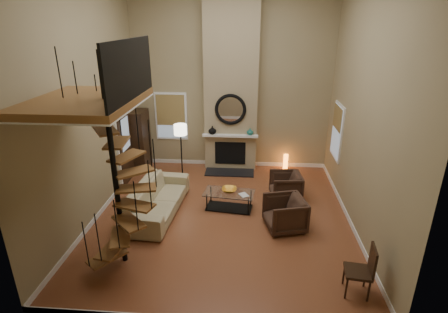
# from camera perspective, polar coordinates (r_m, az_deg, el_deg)

# --- Properties ---
(ground) EXTENTS (6.00, 6.50, 0.01)m
(ground) POSITION_cam_1_polar(r_m,az_deg,el_deg) (8.65, -0.21, -9.68)
(ground) COLOR #9E5833
(ground) RESTS_ON ground
(back_wall) EXTENTS (6.00, 0.02, 5.50)m
(back_wall) POSITION_cam_1_polar(r_m,az_deg,el_deg) (10.78, 1.22, 12.29)
(back_wall) COLOR #9B8C64
(back_wall) RESTS_ON ground
(front_wall) EXTENTS (6.00, 0.02, 5.50)m
(front_wall) POSITION_cam_1_polar(r_m,az_deg,el_deg) (4.51, -3.66, -0.93)
(front_wall) COLOR #9B8C64
(front_wall) RESTS_ON ground
(left_wall) EXTENTS (0.02, 6.50, 5.50)m
(left_wall) POSITION_cam_1_polar(r_m,az_deg,el_deg) (8.39, -21.34, 8.20)
(left_wall) COLOR #9B8C64
(left_wall) RESTS_ON ground
(right_wall) EXTENTS (0.02, 6.50, 5.50)m
(right_wall) POSITION_cam_1_polar(r_m,az_deg,el_deg) (7.94, 22.08, 7.41)
(right_wall) COLOR #9B8C64
(right_wall) RESTS_ON ground
(baseboard_back) EXTENTS (6.00, 0.02, 0.12)m
(baseboard_back) POSITION_cam_1_polar(r_m,az_deg,el_deg) (11.51, 1.12, -1.06)
(baseboard_back) COLOR white
(baseboard_back) RESTS_ON ground
(baseboard_left) EXTENTS (0.02, 6.50, 0.12)m
(baseboard_left) POSITION_cam_1_polar(r_m,az_deg,el_deg) (9.32, -19.06, -8.06)
(baseboard_left) COLOR white
(baseboard_left) RESTS_ON ground
(baseboard_right) EXTENTS (0.02, 6.50, 0.12)m
(baseboard_right) POSITION_cam_1_polar(r_m,az_deg,el_deg) (8.91, 19.60, -9.55)
(baseboard_right) COLOR white
(baseboard_right) RESTS_ON ground
(chimney_breast) EXTENTS (1.60, 0.38, 5.50)m
(chimney_breast) POSITION_cam_1_polar(r_m,az_deg,el_deg) (10.59, 1.16, 12.13)
(chimney_breast) COLOR tan
(chimney_breast) RESTS_ON ground
(hearth) EXTENTS (1.50, 0.60, 0.04)m
(hearth) POSITION_cam_1_polar(r_m,az_deg,el_deg) (10.91, 0.90, -2.59)
(hearth) COLOR black
(hearth) RESTS_ON ground
(firebox) EXTENTS (0.95, 0.02, 0.72)m
(firebox) POSITION_cam_1_polar(r_m,az_deg,el_deg) (10.98, 1.01, 0.55)
(firebox) COLOR black
(firebox) RESTS_ON chimney_breast
(mantel) EXTENTS (1.70, 0.18, 0.06)m
(mantel) POSITION_cam_1_polar(r_m,az_deg,el_deg) (10.70, 1.01, 3.40)
(mantel) COLOR white
(mantel) RESTS_ON chimney_breast
(mirror_frame) EXTENTS (0.94, 0.10, 0.94)m
(mirror_frame) POSITION_cam_1_polar(r_m,az_deg,el_deg) (10.54, 1.06, 7.64)
(mirror_frame) COLOR black
(mirror_frame) RESTS_ON chimney_breast
(mirror_disc) EXTENTS (0.80, 0.01, 0.80)m
(mirror_disc) POSITION_cam_1_polar(r_m,az_deg,el_deg) (10.55, 1.06, 7.65)
(mirror_disc) COLOR white
(mirror_disc) RESTS_ON chimney_breast
(vase_left) EXTENTS (0.24, 0.24, 0.25)m
(vase_left) POSITION_cam_1_polar(r_m,az_deg,el_deg) (10.74, -1.91, 4.32)
(vase_left) COLOR black
(vase_left) RESTS_ON mantel
(vase_right) EXTENTS (0.20, 0.20, 0.21)m
(vase_right) POSITION_cam_1_polar(r_m,az_deg,el_deg) (10.68, 4.25, 4.07)
(vase_right) COLOR #1C6258
(vase_right) RESTS_ON mantel
(window_back) EXTENTS (1.02, 0.06, 1.52)m
(window_back) POSITION_cam_1_polar(r_m,az_deg,el_deg) (11.26, -8.59, 6.58)
(window_back) COLOR white
(window_back) RESTS_ON back_wall
(window_right) EXTENTS (0.06, 1.02, 1.52)m
(window_right) POSITION_cam_1_polar(r_m,az_deg,el_deg) (10.08, 17.91, 4.03)
(window_right) COLOR white
(window_right) RESTS_ON right_wall
(entry_door) EXTENTS (0.10, 1.05, 2.16)m
(entry_door) POSITION_cam_1_polar(r_m,az_deg,el_deg) (10.42, -15.79, 1.48)
(entry_door) COLOR white
(entry_door) RESTS_ON ground
(loft) EXTENTS (1.70, 2.20, 1.09)m
(loft) POSITION_cam_1_polar(r_m,az_deg,el_deg) (6.30, -20.81, 8.82)
(loft) COLOR brown
(loft) RESTS_ON left_wall
(spiral_stair) EXTENTS (1.47, 1.47, 4.06)m
(spiral_stair) POSITION_cam_1_polar(r_m,az_deg,el_deg) (6.64, -17.09, -3.37)
(spiral_stair) COLOR black
(spiral_stair) RESTS_ON ground
(hutch) EXTENTS (0.39, 0.82, 1.84)m
(hutch) POSITION_cam_1_polar(r_m,az_deg,el_deg) (11.26, -13.32, 2.67)
(hutch) COLOR black
(hutch) RESTS_ON ground
(sofa) EXTENTS (1.15, 2.56, 0.73)m
(sofa) POSITION_cam_1_polar(r_m,az_deg,el_deg) (8.77, -10.82, -6.63)
(sofa) COLOR tan
(sofa) RESTS_ON ground
(armchair_near) EXTENTS (0.87, 0.85, 0.72)m
(armchair_near) POSITION_cam_1_polar(r_m,az_deg,el_deg) (9.43, 10.40, -4.76)
(armchair_near) COLOR #3B261B
(armchair_near) RESTS_ON ground
(armchair_far) EXTENTS (1.04, 1.03, 0.78)m
(armchair_far) POSITION_cam_1_polar(r_m,az_deg,el_deg) (8.19, 10.37, -9.07)
(armchair_far) COLOR #3B261B
(armchair_far) RESTS_ON ground
(coffee_table) EXTENTS (1.31, 0.77, 0.46)m
(coffee_table) POSITION_cam_1_polar(r_m,az_deg,el_deg) (8.83, 0.82, -6.81)
(coffee_table) COLOR silver
(coffee_table) RESTS_ON ground
(bowl) EXTENTS (0.37, 0.37, 0.09)m
(bowl) POSITION_cam_1_polar(r_m,az_deg,el_deg) (8.77, 0.85, -5.43)
(bowl) COLOR gold
(bowl) RESTS_ON coffee_table
(book) EXTENTS (0.29, 0.31, 0.02)m
(book) POSITION_cam_1_polar(r_m,az_deg,el_deg) (8.60, 3.10, -6.31)
(book) COLOR gray
(book) RESTS_ON coffee_table
(floor_lamp) EXTENTS (0.37, 0.37, 1.70)m
(floor_lamp) POSITION_cam_1_polar(r_m,az_deg,el_deg) (10.05, -7.07, 3.62)
(floor_lamp) COLOR black
(floor_lamp) RESTS_ON ground
(accent_lamp) EXTENTS (0.15, 0.15, 0.52)m
(accent_lamp) POSITION_cam_1_polar(r_m,az_deg,el_deg) (11.24, 9.96, -0.92)
(accent_lamp) COLOR orange
(accent_lamp) RESTS_ON ground
(side_chair) EXTENTS (0.49, 0.48, 0.95)m
(side_chair) POSITION_cam_1_polar(r_m,az_deg,el_deg) (6.67, 21.76, -16.52)
(side_chair) COLOR black
(side_chair) RESTS_ON ground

